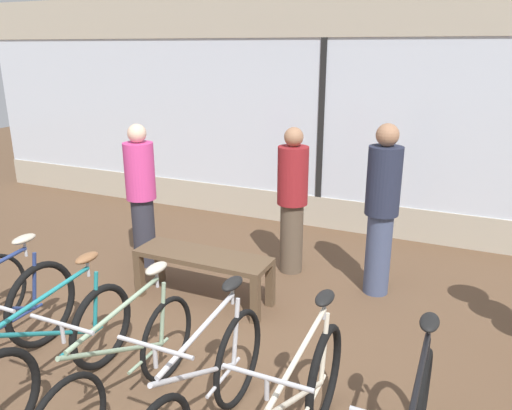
{
  "coord_description": "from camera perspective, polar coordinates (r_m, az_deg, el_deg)",
  "views": [
    {
      "loc": [
        1.99,
        -2.72,
        2.49
      ],
      "look_at": [
        0.0,
        1.68,
        0.95
      ],
      "focal_mm": 35.0,
      "sensor_mm": 36.0,
      "label": 1
    }
  ],
  "objects": [
    {
      "name": "customer_by_window",
      "position": [
        5.56,
        4.18,
        0.77
      ],
      "size": [
        0.41,
        0.41,
        1.67
      ],
      "color": "brown",
      "rests_on": "ground_plane"
    },
    {
      "name": "customer_near_rack",
      "position": [
        5.87,
        -12.99,
        1.32
      ],
      "size": [
        0.44,
        0.44,
        1.68
      ],
      "color": "#2D2D38",
      "rests_on": "ground_plane"
    },
    {
      "name": "shop_back_wall",
      "position": [
        6.91,
        7.56,
        10.46
      ],
      "size": [
        12.0,
        0.08,
        3.2
      ],
      "color": "#B2A893",
      "rests_on": "ground_plane"
    },
    {
      "name": "bicycle_center_left",
      "position": [
        3.99,
        -21.9,
        -15.63
      ],
      "size": [
        0.46,
        1.68,
        1.03
      ],
      "color": "black",
      "rests_on": "ground_plane"
    },
    {
      "name": "bicycle_center",
      "position": [
        3.69,
        -14.73,
        -17.76
      ],
      "size": [
        0.46,
        1.71,
        1.01
      ],
      "color": "black",
      "rests_on": "ground_plane"
    },
    {
      "name": "bicycle_center_right",
      "position": [
        3.37,
        -5.96,
        -20.82
      ],
      "size": [
        0.46,
        1.72,
        1.04
      ],
      "color": "black",
      "rests_on": "ground_plane"
    },
    {
      "name": "ground_plane",
      "position": [
        4.19,
        -10.06,
        -19.08
      ],
      "size": [
        24.0,
        24.0,
        0.0
      ],
      "primitive_type": "plane",
      "color": "brown"
    },
    {
      "name": "display_bench",
      "position": [
        5.06,
        -6.08,
        -6.6
      ],
      "size": [
        1.4,
        0.44,
        0.51
      ],
      "color": "brown",
      "rests_on": "ground_plane"
    },
    {
      "name": "customer_mid_floor",
      "position": [
        5.17,
        14.18,
        -0.23
      ],
      "size": [
        0.47,
        0.47,
        1.79
      ],
      "color": "#424C6B",
      "rests_on": "ground_plane"
    }
  ]
}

